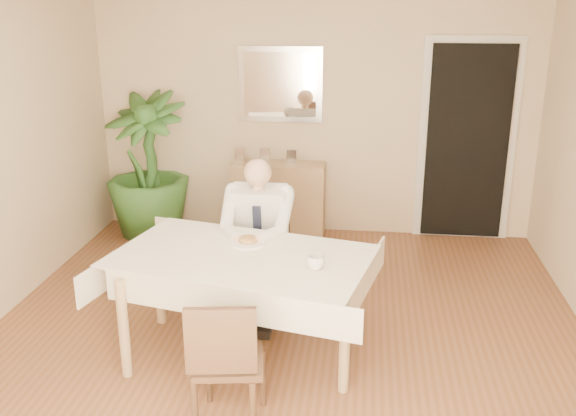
# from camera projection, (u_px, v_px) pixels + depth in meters

# --- Properties ---
(room) EXTENTS (5.00, 5.02, 2.60)m
(room) POSITION_uv_depth(u_px,v_px,m) (281.00, 174.00, 4.20)
(room) COLOR brown
(room) RESTS_ON ground
(window) EXTENTS (1.34, 0.04, 1.44)m
(window) POSITION_uv_depth(u_px,v_px,m) (167.00, 353.00, 1.83)
(window) COLOR silver
(window) RESTS_ON room
(doorway) EXTENTS (0.96, 0.07, 2.10)m
(doorway) POSITION_uv_depth(u_px,v_px,m) (467.00, 143.00, 6.43)
(doorway) COLOR silver
(doorway) RESTS_ON ground
(mirror) EXTENTS (0.86, 0.04, 0.76)m
(mirror) POSITION_uv_depth(u_px,v_px,m) (280.00, 85.00, 6.49)
(mirror) COLOR silver
(mirror) RESTS_ON room
(dining_table) EXTENTS (1.94, 1.39, 0.75)m
(dining_table) POSITION_uv_depth(u_px,v_px,m) (242.00, 266.00, 4.34)
(dining_table) COLOR tan
(dining_table) RESTS_ON ground
(chair_far) EXTENTS (0.46, 0.46, 0.88)m
(chair_far) POSITION_uv_depth(u_px,v_px,m) (263.00, 243.00, 5.23)
(chair_far) COLOR #432B19
(chair_far) RESTS_ON ground
(chair_near) EXTENTS (0.45, 0.45, 0.83)m
(chair_near) POSITION_uv_depth(u_px,v_px,m) (226.00, 358.00, 3.63)
(chair_near) COLOR #432B19
(chair_near) RESTS_ON ground
(seated_man) EXTENTS (0.48, 0.72, 1.24)m
(seated_man) POSITION_uv_depth(u_px,v_px,m) (257.00, 233.00, 4.89)
(seated_man) COLOR white
(seated_man) RESTS_ON ground
(plate) EXTENTS (0.26, 0.26, 0.02)m
(plate) POSITION_uv_depth(u_px,v_px,m) (248.00, 243.00, 4.51)
(plate) COLOR white
(plate) RESTS_ON dining_table
(food) EXTENTS (0.14, 0.14, 0.06)m
(food) POSITION_uv_depth(u_px,v_px,m) (248.00, 240.00, 4.50)
(food) COLOR brown
(food) RESTS_ON dining_table
(knife) EXTENTS (0.01, 0.13, 0.01)m
(knife) POSITION_uv_depth(u_px,v_px,m) (252.00, 244.00, 4.44)
(knife) COLOR silver
(knife) RESTS_ON dining_table
(fork) EXTENTS (0.01, 0.13, 0.01)m
(fork) POSITION_uv_depth(u_px,v_px,m) (241.00, 243.00, 4.45)
(fork) COLOR silver
(fork) RESTS_ON dining_table
(coffee_mug) EXTENTS (0.12, 0.12, 0.09)m
(coffee_mug) POSITION_uv_depth(u_px,v_px,m) (316.00, 262.00, 4.08)
(coffee_mug) COLOR white
(coffee_mug) RESTS_ON dining_table
(sideboard) EXTENTS (0.96, 0.33, 0.77)m
(sideboard) POSITION_uv_depth(u_px,v_px,m) (279.00, 199.00, 6.72)
(sideboard) COLOR tan
(sideboard) RESTS_ON ground
(photo_frame_left) EXTENTS (0.10, 0.02, 0.14)m
(photo_frame_left) POSITION_uv_depth(u_px,v_px,m) (240.00, 154.00, 6.69)
(photo_frame_left) COLOR silver
(photo_frame_left) RESTS_ON sideboard
(photo_frame_center) EXTENTS (0.10, 0.02, 0.14)m
(photo_frame_center) POSITION_uv_depth(u_px,v_px,m) (265.00, 155.00, 6.66)
(photo_frame_center) COLOR silver
(photo_frame_center) RESTS_ON sideboard
(photo_frame_right) EXTENTS (0.10, 0.02, 0.14)m
(photo_frame_right) POSITION_uv_depth(u_px,v_px,m) (291.00, 156.00, 6.59)
(photo_frame_right) COLOR silver
(photo_frame_right) RESTS_ON sideboard
(potted_palm) EXTENTS (1.01, 1.01, 1.50)m
(potted_palm) POSITION_uv_depth(u_px,v_px,m) (147.00, 166.00, 6.57)
(potted_palm) COLOR #27521E
(potted_palm) RESTS_ON ground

